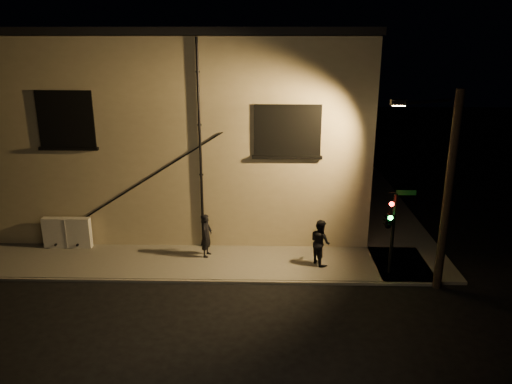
{
  "coord_description": "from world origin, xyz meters",
  "views": [
    {
      "loc": [
        0.85,
        -16.1,
        8.59
      ],
      "look_at": [
        0.41,
        1.8,
        2.86
      ],
      "focal_mm": 35.0,
      "sensor_mm": 36.0,
      "label": 1
    }
  ],
  "objects_px": {
    "traffic_signal": "(389,219)",
    "pedestrian_a": "(206,235)",
    "utility_cabinet": "(67,233)",
    "streetlamp_pole": "(445,187)",
    "pedestrian_b": "(320,242)"
  },
  "relations": [
    {
      "from": "pedestrian_b",
      "to": "pedestrian_a",
      "type": "bearing_deg",
      "value": 54.75
    },
    {
      "from": "streetlamp_pole",
      "to": "pedestrian_b",
      "type": "bearing_deg",
      "value": 158.92
    },
    {
      "from": "utility_cabinet",
      "to": "pedestrian_a",
      "type": "distance_m",
      "value": 5.88
    },
    {
      "from": "pedestrian_a",
      "to": "streetlamp_pole",
      "type": "distance_m",
      "value": 8.98
    },
    {
      "from": "traffic_signal",
      "to": "pedestrian_a",
      "type": "bearing_deg",
      "value": 168.02
    },
    {
      "from": "utility_cabinet",
      "to": "pedestrian_b",
      "type": "bearing_deg",
      "value": -7.16
    },
    {
      "from": "streetlamp_pole",
      "to": "utility_cabinet",
      "type": "bearing_deg",
      "value": 168.84
    },
    {
      "from": "utility_cabinet",
      "to": "traffic_signal",
      "type": "bearing_deg",
      "value": -9.6
    },
    {
      "from": "utility_cabinet",
      "to": "streetlamp_pole",
      "type": "relative_size",
      "value": 0.28
    },
    {
      "from": "traffic_signal",
      "to": "streetlamp_pole",
      "type": "relative_size",
      "value": 0.46
    },
    {
      "from": "utility_cabinet",
      "to": "pedestrian_a",
      "type": "height_order",
      "value": "pedestrian_a"
    },
    {
      "from": "pedestrian_b",
      "to": "streetlamp_pole",
      "type": "xyz_separation_m",
      "value": [
        3.9,
        -1.5,
        2.69
      ]
    },
    {
      "from": "traffic_signal",
      "to": "streetlamp_pole",
      "type": "bearing_deg",
      "value": -22.75
    },
    {
      "from": "streetlamp_pole",
      "to": "traffic_signal",
      "type": "bearing_deg",
      "value": 157.25
    },
    {
      "from": "pedestrian_b",
      "to": "traffic_signal",
      "type": "relative_size",
      "value": 0.55
    }
  ]
}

